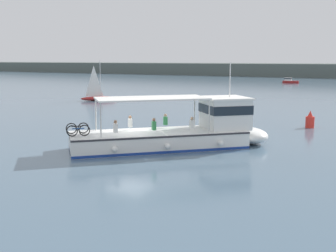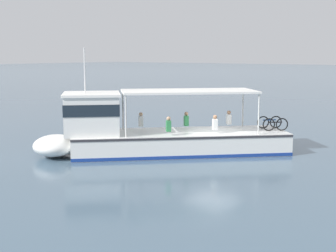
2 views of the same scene
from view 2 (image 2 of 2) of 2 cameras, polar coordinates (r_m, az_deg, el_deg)
ground_plane at (r=25.39m, az=5.20°, el=-3.15°), size 400.00×400.00×0.00m
ferry_main at (r=25.06m, az=-2.30°, el=-0.91°), size 11.03×11.31×5.32m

